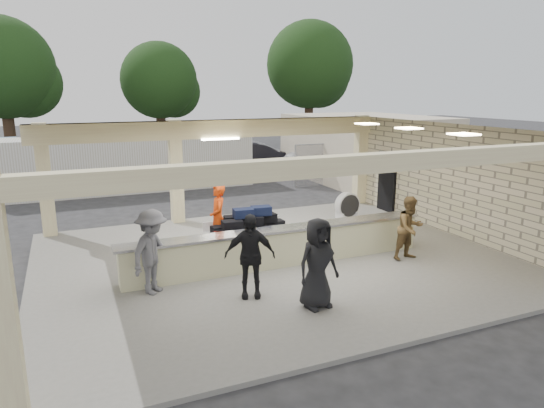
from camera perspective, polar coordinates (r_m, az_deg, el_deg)
name	(u,v)px	position (r m, az deg, el deg)	size (l,w,h in m)	color
ground	(273,262)	(13.04, 0.15, -6.84)	(120.00, 120.00, 0.00)	#252528
pavilion	(271,207)	(13.32, -0.14, -0.35)	(12.01, 10.00, 3.55)	slate
baggage_counter	(281,247)	(12.42, 1.07, -5.02)	(8.20, 0.58, 0.98)	#C0BD8F
luggage_cart	(249,230)	(13.07, -2.74, -3.09)	(2.30, 1.48, 1.32)	white
drum_fan	(347,205)	(16.88, 8.84, -0.16)	(0.88, 0.48, 0.96)	white
baggage_handler	(218,218)	(13.38, -6.35, -1.68)	(0.69, 0.38, 1.90)	#DD3C0B
passenger_a	(410,228)	(13.24, 15.92, -2.74)	(0.83, 0.36, 1.70)	brown
passenger_b	(250,256)	(10.43, -2.63, -6.10)	(1.08, 0.39, 1.85)	black
passenger_c	(152,252)	(10.92, -13.89, -5.48)	(1.22, 0.43, 1.89)	#4F4F54
passenger_d	(318,263)	(9.97, 5.39, -6.94)	(0.93, 0.38, 1.89)	black
car_white_a	(332,158)	(27.48, 7.11, 5.45)	(2.67, 5.62, 1.61)	silver
car_white_b	(388,153)	(31.05, 13.45, 5.85)	(1.61, 4.32, 1.36)	silver
car_dark	(258,156)	(27.86, -1.63, 5.64)	(1.69, 4.79, 1.60)	black
container_white	(126,163)	(23.07, -16.79, 4.61)	(11.45, 2.29, 2.48)	silver
fence	(400,158)	(25.94, 14.80, 5.21)	(12.06, 0.06, 2.03)	gray
tree_left	(8,72)	(35.54, -28.60, 13.47)	(6.60, 6.30, 9.00)	#382619
tree_mid	(163,84)	(38.09, -12.71, 13.65)	(6.00, 5.60, 8.00)	#382619
tree_right	(312,68)	(41.18, 4.75, 15.60)	(7.20, 7.00, 10.00)	#382619
adjacent_building	(365,147)	(25.80, 10.85, 6.60)	(6.00, 8.00, 3.20)	beige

